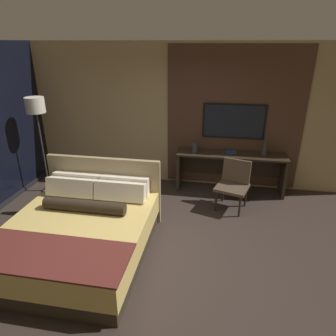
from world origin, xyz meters
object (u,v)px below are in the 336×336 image
object	(u,v)px
desk	(230,165)
vase_tall	(265,144)
floor_lamp	(36,113)
vase_short	(195,148)
book	(231,152)
bed	(81,232)
tv	(234,121)
desk_chair	(234,181)

from	to	relation	value
desk	vase_tall	distance (m)	0.76
floor_lamp	vase_short	bearing A→B (deg)	11.13
floor_lamp	book	size ratio (longest dim) A/B	7.92
floor_lamp	vase_tall	bearing A→B (deg)	9.11
bed	tv	world-z (taller)	tv
floor_lamp	desk_chair	bearing A→B (deg)	-0.02
book	tv	bearing A→B (deg)	87.25
floor_lamp	book	world-z (taller)	floor_lamp
vase_tall	floor_lamp	bearing A→B (deg)	-170.89
bed	desk_chair	xyz separation A→B (m)	(2.12, 1.68, 0.17)
desk_chair	bed	bearing A→B (deg)	-124.14
bed	vase_short	size ratio (longest dim) A/B	11.10
bed	tv	size ratio (longest dim) A/B	1.81
bed	vase_tall	xyz separation A→B (m)	(2.67, 2.35, 0.67)
floor_lamp	vase_tall	size ratio (longest dim) A/B	4.41
tv	vase_tall	world-z (taller)	tv
tv	floor_lamp	xyz separation A→B (m)	(-3.57, -0.85, 0.20)
book	desk	bearing A→B (deg)	-44.25
desk_chair	book	xyz separation A→B (m)	(-0.06, 0.67, 0.30)
vase_short	vase_tall	bearing A→B (deg)	4.62
bed	desk_chair	size ratio (longest dim) A/B	2.48
vase_short	desk_chair	bearing A→B (deg)	-36.64
tv	vase_short	xyz separation A→B (m)	(-0.71, -0.29, -0.48)
floor_lamp	desk	bearing A→B (deg)	10.44
desk_chair	floor_lamp	xyz separation A→B (m)	(-3.62, 0.00, 1.07)
desk_chair	vase_tall	world-z (taller)	vase_tall
vase_short	bed	bearing A→B (deg)	-121.20
desk_chair	tv	bearing A→B (deg)	111.04
tv	vase_tall	size ratio (longest dim) A/B	2.80
tv	desk_chair	world-z (taller)	tv
tv	vase_short	world-z (taller)	tv
desk	desk_chair	bearing A→B (deg)	-85.34
desk	floor_lamp	bearing A→B (deg)	-169.56
desk	floor_lamp	xyz separation A→B (m)	(-3.57, -0.66, 1.03)
bed	floor_lamp	distance (m)	2.57
vase_short	book	world-z (taller)	vase_short
desk	vase_tall	size ratio (longest dim) A/B	4.92
bed	tv	bearing A→B (deg)	50.80
vase_tall	book	size ratio (longest dim) A/B	1.79
desk_chair	vase_short	bearing A→B (deg)	160.79
tv	desk_chair	distance (m)	1.22
desk	desk_chair	xyz separation A→B (m)	(0.05, -0.66, -0.04)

